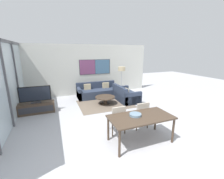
{
  "coord_description": "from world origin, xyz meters",
  "views": [
    {
      "loc": [
        -1.81,
        -2.39,
        2.43
      ],
      "look_at": [
        0.31,
        2.96,
        0.95
      ],
      "focal_mm": 24.0,
      "sensor_mm": 36.0,
      "label": 1
    }
  ],
  "objects_px": {
    "tv_console": "(37,108)",
    "television": "(35,95)",
    "coffee_table": "(105,98)",
    "sofa_side": "(125,96)",
    "dining_chair_centre": "(141,113)",
    "sofa_main": "(97,92)",
    "dining_chair_left": "(117,118)",
    "dining_table": "(141,119)",
    "floor_lamp": "(122,71)",
    "fruit_bowl": "(135,115)"
  },
  "relations": [
    {
      "from": "sofa_main",
      "to": "sofa_side",
      "type": "distance_m",
      "value": 1.62
    },
    {
      "from": "television",
      "to": "dining_chair_centre",
      "type": "xyz_separation_m",
      "value": [
        3.21,
        -2.56,
        -0.27
      ]
    },
    {
      "from": "dining_table",
      "to": "floor_lamp",
      "type": "xyz_separation_m",
      "value": [
        1.5,
        4.41,
        0.71
      ]
    },
    {
      "from": "dining_chair_left",
      "to": "television",
      "type": "bearing_deg",
      "value": 132.62
    },
    {
      "from": "dining_chair_centre",
      "to": "fruit_bowl",
      "type": "relative_size",
      "value": 2.77
    },
    {
      "from": "dining_table",
      "to": "dining_chair_centre",
      "type": "height_order",
      "value": "dining_chair_centre"
    },
    {
      "from": "coffee_table",
      "to": "sofa_main",
      "type": "bearing_deg",
      "value": 90.0
    },
    {
      "from": "sofa_main",
      "to": "dining_chair_centre",
      "type": "distance_m",
      "value": 3.88
    },
    {
      "from": "sofa_main",
      "to": "dining_chair_left",
      "type": "bearing_deg",
      "value": -97.53
    },
    {
      "from": "dining_chair_centre",
      "to": "television",
      "type": "bearing_deg",
      "value": 141.4
    },
    {
      "from": "television",
      "to": "sofa_main",
      "type": "relative_size",
      "value": 0.53
    },
    {
      "from": "tv_console",
      "to": "television",
      "type": "distance_m",
      "value": 0.55
    },
    {
      "from": "dining_chair_centre",
      "to": "floor_lamp",
      "type": "xyz_separation_m",
      "value": [
        1.09,
        3.76,
        0.88
      ]
    },
    {
      "from": "dining_table",
      "to": "floor_lamp",
      "type": "height_order",
      "value": "floor_lamp"
    },
    {
      "from": "coffee_table",
      "to": "tv_console",
      "type": "bearing_deg",
      "value": 179.93
    },
    {
      "from": "tv_console",
      "to": "dining_table",
      "type": "bearing_deg",
      "value": -48.98
    },
    {
      "from": "tv_console",
      "to": "floor_lamp",
      "type": "height_order",
      "value": "floor_lamp"
    },
    {
      "from": "coffee_table",
      "to": "television",
      "type": "bearing_deg",
      "value": 179.91
    },
    {
      "from": "sofa_main",
      "to": "dining_table",
      "type": "bearing_deg",
      "value": -91.27
    },
    {
      "from": "floor_lamp",
      "to": "sofa_main",
      "type": "bearing_deg",
      "value": 176.03
    },
    {
      "from": "television",
      "to": "coffee_table",
      "type": "bearing_deg",
      "value": -0.09
    },
    {
      "from": "tv_console",
      "to": "sofa_side",
      "type": "xyz_separation_m",
      "value": [
        3.98,
        0.09,
        0.05
      ]
    },
    {
      "from": "tv_console",
      "to": "dining_table",
      "type": "relative_size",
      "value": 0.78
    },
    {
      "from": "sofa_side",
      "to": "dining_chair_centre",
      "type": "relative_size",
      "value": 1.68
    },
    {
      "from": "television",
      "to": "sofa_side",
      "type": "height_order",
      "value": "television"
    },
    {
      "from": "dining_chair_centre",
      "to": "dining_chair_left",
      "type": "bearing_deg",
      "value": -178.08
    },
    {
      "from": "dining_chair_left",
      "to": "dining_chair_centre",
      "type": "bearing_deg",
      "value": 1.92
    },
    {
      "from": "tv_console",
      "to": "floor_lamp",
      "type": "relative_size",
      "value": 0.84
    },
    {
      "from": "dining_chair_left",
      "to": "dining_chair_centre",
      "type": "height_order",
      "value": "same"
    },
    {
      "from": "sofa_side",
      "to": "coffee_table",
      "type": "height_order",
      "value": "sofa_side"
    },
    {
      "from": "sofa_side",
      "to": "dining_chair_left",
      "type": "distance_m",
      "value": 3.13
    },
    {
      "from": "tv_console",
      "to": "dining_chair_left",
      "type": "height_order",
      "value": "dining_chair_left"
    },
    {
      "from": "coffee_table",
      "to": "dining_table",
      "type": "distance_m",
      "value": 3.24
    },
    {
      "from": "sofa_side",
      "to": "floor_lamp",
      "type": "relative_size",
      "value": 0.94
    },
    {
      "from": "television",
      "to": "sofa_main",
      "type": "bearing_deg",
      "value": 24.02
    },
    {
      "from": "coffee_table",
      "to": "fruit_bowl",
      "type": "height_order",
      "value": "fruit_bowl"
    },
    {
      "from": "dining_table",
      "to": "floor_lamp",
      "type": "bearing_deg",
      "value": 71.19
    },
    {
      "from": "dining_table",
      "to": "floor_lamp",
      "type": "distance_m",
      "value": 4.71
    },
    {
      "from": "sofa_main",
      "to": "sofa_side",
      "type": "bearing_deg",
      "value": -48.1
    },
    {
      "from": "television",
      "to": "floor_lamp",
      "type": "bearing_deg",
      "value": 15.52
    },
    {
      "from": "dining_chair_left",
      "to": "sofa_side",
      "type": "bearing_deg",
      "value": 59.22
    },
    {
      "from": "floor_lamp",
      "to": "dining_table",
      "type": "bearing_deg",
      "value": -108.81
    },
    {
      "from": "television",
      "to": "fruit_bowl",
      "type": "bearing_deg",
      "value": -49.46
    },
    {
      "from": "television",
      "to": "dining_table",
      "type": "xyz_separation_m",
      "value": [
        2.8,
        -3.22,
        -0.1
      ]
    },
    {
      "from": "tv_console",
      "to": "dining_chair_centre",
      "type": "height_order",
      "value": "dining_chair_centre"
    },
    {
      "from": "sofa_main",
      "to": "dining_chair_left",
      "type": "distance_m",
      "value": 3.92
    },
    {
      "from": "coffee_table",
      "to": "floor_lamp",
      "type": "height_order",
      "value": "floor_lamp"
    },
    {
      "from": "television",
      "to": "coffee_table",
      "type": "distance_m",
      "value": 2.94
    },
    {
      "from": "tv_console",
      "to": "television",
      "type": "bearing_deg",
      "value": 90.0
    },
    {
      "from": "sofa_side",
      "to": "dining_chair_left",
      "type": "relative_size",
      "value": 1.68
    }
  ]
}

